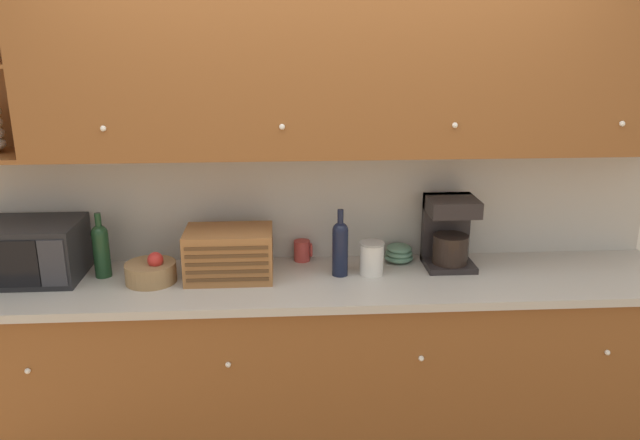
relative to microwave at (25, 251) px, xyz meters
The scene contains 14 objects.
ground_plane 1.79m from the microwave, ahead, with size 24.00×24.00×0.00m, color #9E754C.
wall_back 1.47m from the microwave, 10.02° to the left, with size 5.93×0.06×2.60m.
counter_unit 1.55m from the microwave, ahead, with size 3.55×0.65×0.91m.
backsplash_panel 1.46m from the microwave, ahead, with size 3.53×0.01×0.60m.
upper_cabinets 1.83m from the microwave, ahead, with size 3.53×0.39×0.87m.
microwave is the anchor object (origin of this frame).
wine_bottle 0.36m from the microwave, ahead, with size 0.08×0.08×0.32m.
fruit_basket 0.62m from the microwave, ahead, with size 0.24×0.24×0.16m.
bread_box 0.99m from the microwave, ahead, with size 0.42×0.29×0.24m.
mug 1.36m from the microwave, ahead, with size 0.10×0.08×0.11m.
second_wine_bottle 1.53m from the microwave, ahead, with size 0.08×0.08×0.34m.
storage_canister 1.68m from the microwave, ahead, with size 0.12×0.12×0.17m.
bowl_stack_on_counter 1.86m from the microwave, ahead, with size 0.15×0.15×0.09m.
coffee_maker 2.09m from the microwave, ahead, with size 0.24×0.24×0.37m.
Camera 1 is at (-0.18, -3.14, 2.07)m, focal length 35.00 mm.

